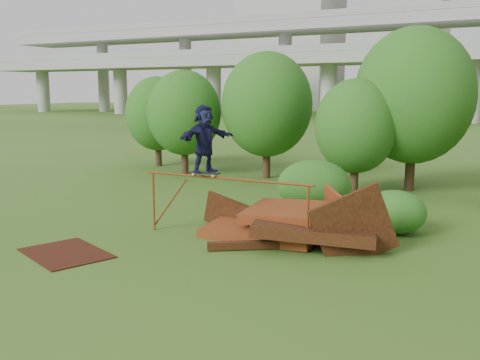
% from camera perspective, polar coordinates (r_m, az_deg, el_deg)
% --- Properties ---
extents(ground, '(240.00, 240.00, 0.00)m').
position_cam_1_polar(ground, '(12.22, -1.09, -9.11)').
color(ground, '#2D5116').
rests_on(ground, ground).
extents(scrap_pile, '(5.78, 3.61, 2.23)m').
position_cam_1_polar(scrap_pile, '(14.08, 5.57, -4.86)').
color(scrap_pile, '#4F250E').
rests_on(scrap_pile, ground).
extents(grind_rail, '(4.87, 0.14, 1.69)m').
position_cam_1_polar(grind_rail, '(13.89, -1.61, -1.09)').
color(grind_rail, brown).
rests_on(grind_rail, ground).
extents(skateboard, '(0.85, 0.24, 0.09)m').
position_cam_1_polar(skateboard, '(14.12, -3.79, 0.76)').
color(skateboard, black).
rests_on(skateboard, grind_rail).
extents(skater, '(1.12, 1.71, 1.77)m').
position_cam_1_polar(skater, '(14.01, -3.83, 4.41)').
color(skater, '#141538').
rests_on(skater, skateboard).
extents(flat_plate, '(2.64, 2.28, 0.03)m').
position_cam_1_polar(flat_plate, '(13.71, -18.08, -7.43)').
color(flat_plate, '#35160B').
rests_on(flat_plate, ground).
extents(tree_0, '(3.44, 3.44, 4.85)m').
position_cam_1_polar(tree_0, '(25.14, -5.99, 7.13)').
color(tree_0, black).
rests_on(tree_0, ground).
extents(tree_1, '(4.02, 4.02, 5.60)m').
position_cam_1_polar(tree_1, '(23.81, 2.89, 8.03)').
color(tree_1, black).
rests_on(tree_1, ground).
extents(tree_2, '(3.09, 3.09, 4.36)m').
position_cam_1_polar(tree_2, '(20.60, 12.27, 5.63)').
color(tree_2, black).
rests_on(tree_2, ground).
extents(tree_3, '(4.56, 4.56, 6.32)m').
position_cam_1_polar(tree_3, '(21.79, 18.05, 8.54)').
color(tree_3, black).
rests_on(tree_3, ground).
extents(tree_6, '(3.30, 3.30, 4.62)m').
position_cam_1_polar(tree_6, '(28.03, -8.79, 7.00)').
color(tree_6, black).
rests_on(tree_6, ground).
extents(shrub_left, '(2.43, 2.25, 1.68)m').
position_cam_1_polar(shrub_left, '(17.60, 7.91, -0.57)').
color(shrub_left, '#154B14').
rests_on(shrub_left, ground).
extents(shrub_right, '(1.70, 1.56, 1.21)m').
position_cam_1_polar(shrub_right, '(15.30, 16.19, -3.30)').
color(shrub_right, '#154B14').
rests_on(shrub_right, ground).
extents(freeway_overpass, '(160.00, 15.00, 13.70)m').
position_cam_1_polar(freeway_overpass, '(73.53, 24.16, 13.75)').
color(freeway_overpass, gray).
rests_on(freeway_overpass, ground).
extents(building_left, '(18.00, 16.00, 35.00)m').
position_cam_1_polar(building_left, '(114.62, 5.57, 16.33)').
color(building_left, '#9E9E99').
rests_on(building_left, ground).
extents(building_right, '(14.00, 14.00, 28.00)m').
position_cam_1_polar(building_right, '(114.63, 17.49, 14.19)').
color(building_right, '#9E9E99').
rests_on(building_right, ground).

